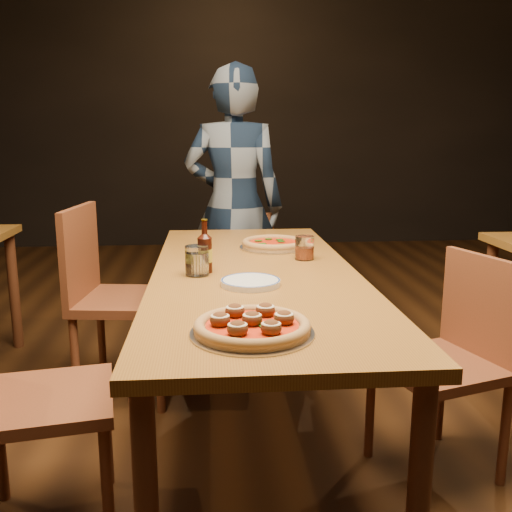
{
  "coord_description": "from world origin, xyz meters",
  "views": [
    {
      "loc": [
        -0.17,
        -2.18,
        1.28
      ],
      "look_at": [
        0.0,
        -0.05,
        0.82
      ],
      "focal_mm": 40.0,
      "sensor_mm": 36.0,
      "label": 1
    }
  ],
  "objects": [
    {
      "name": "chair_main_nw",
      "position": [
        -0.71,
        -0.45,
        0.45
      ],
      "size": [
        0.49,
        0.49,
        0.91
      ],
      "primitive_type": null,
      "rotation": [
        0.0,
        0.0,
        1.75
      ],
      "color": "brown",
      "rests_on": "ground"
    },
    {
      "name": "amber_glass",
      "position": [
        0.23,
        0.19,
        0.8
      ],
      "size": [
        0.08,
        0.08,
        0.1
      ],
      "primitive_type": "cylinder",
      "color": "#A73C12",
      "rests_on": "table_main"
    },
    {
      "name": "pizza_margherita",
      "position": [
        0.12,
        0.45,
        0.77
      ],
      "size": [
        0.32,
        0.32,
        0.04
      ],
      "rotation": [
        0.0,
        0.0,
        -0.23
      ],
      "color": "#B7B7BF",
      "rests_on": "table_main"
    },
    {
      "name": "chair_main_e",
      "position": [
        0.67,
        -0.24,
        0.44
      ],
      "size": [
        0.51,
        0.51,
        0.87
      ],
      "primitive_type": null,
      "rotation": [
        0.0,
        0.0,
        -1.27
      ],
      "color": "brown",
      "rests_on": "ground"
    },
    {
      "name": "beer_bottle",
      "position": [
        -0.2,
        -0.01,
        0.82
      ],
      "size": [
        0.06,
        0.06,
        0.2
      ],
      "rotation": [
        0.0,
        0.0,
        0.36
      ],
      "color": "black",
      "rests_on": "table_main"
    },
    {
      "name": "water_glass",
      "position": [
        -0.23,
        -0.05,
        0.81
      ],
      "size": [
        0.09,
        0.09,
        0.11
      ],
      "primitive_type": "cylinder",
      "color": "white",
      "rests_on": "table_main"
    },
    {
      "name": "chair_main_sw",
      "position": [
        -0.59,
        0.53,
        0.49
      ],
      "size": [
        0.51,
        0.51,
        0.99
      ],
      "primitive_type": null,
      "rotation": [
        0.0,
        0.0,
        1.45
      ],
      "color": "brown",
      "rests_on": "ground"
    },
    {
      "name": "diner",
      "position": [
        -0.03,
        1.31,
        0.84
      ],
      "size": [
        0.67,
        0.5,
        1.68
      ],
      "primitive_type": "imported",
      "rotation": [
        0.0,
        0.0,
        2.97
      ],
      "color": "black",
      "rests_on": "ground"
    },
    {
      "name": "pizza_meatball",
      "position": [
        -0.07,
        -0.73,
        0.77
      ],
      "size": [
        0.34,
        0.34,
        0.06
      ],
      "rotation": [
        0.0,
        0.0,
        -0.26
      ],
      "color": "#B7B7BF",
      "rests_on": "table_main"
    },
    {
      "name": "plate_stack",
      "position": [
        -0.03,
        -0.22,
        0.76
      ],
      "size": [
        0.21,
        0.21,
        0.02
      ],
      "primitive_type": "cylinder",
      "color": "white",
      "rests_on": "table_main"
    },
    {
      "name": "ground",
      "position": [
        0.0,
        0.0,
        0.0
      ],
      "size": [
        9.0,
        9.0,
        0.0
      ],
      "primitive_type": "plane",
      "color": "black"
    },
    {
      "name": "table_main",
      "position": [
        0.0,
        0.0,
        0.68
      ],
      "size": [
        0.8,
        2.0,
        0.75
      ],
      "color": "brown",
      "rests_on": "ground"
    },
    {
      "name": "chair_end",
      "position": [
        0.08,
        1.14,
        0.42
      ],
      "size": [
        0.47,
        0.47,
        0.83
      ],
      "primitive_type": null,
      "rotation": [
        0.0,
        0.0,
        0.26
      ],
      "color": "brown",
      "rests_on": "ground"
    }
  ]
}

